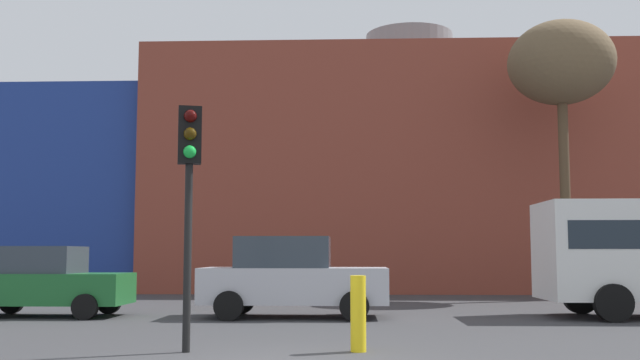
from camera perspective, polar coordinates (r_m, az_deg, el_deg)
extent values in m
cube|color=brown|center=(34.08, 7.01, -0.07)|extent=(21.80, 12.56, 9.64)
cube|color=navy|center=(36.17, -18.14, -1.25)|extent=(9.06, 11.30, 8.26)
cylinder|color=slate|center=(35.13, 6.89, 9.43)|extent=(4.00, 4.00, 2.00)
cube|color=#1E662D|center=(19.09, -20.27, -7.85)|extent=(3.86, 1.65, 0.74)
cube|color=#333D47|center=(19.16, -20.84, -5.76)|extent=(1.93, 1.47, 0.64)
cylinder|color=black|center=(19.48, -15.93, -9.02)|extent=(0.59, 0.20, 0.59)
cylinder|color=black|center=(17.88, -17.64, -9.29)|extent=(0.59, 0.20, 0.59)
cylinder|color=black|center=(20.38, -22.65, -8.64)|extent=(0.59, 0.20, 0.59)
cube|color=silver|center=(17.70, -1.97, -8.11)|extent=(4.38, 1.88, 0.83)
cube|color=#333D47|center=(17.71, -2.81, -5.57)|extent=(2.19, 1.67, 0.73)
cylinder|color=black|center=(18.63, 2.62, -9.27)|extent=(0.67, 0.23, 0.67)
cylinder|color=black|center=(16.72, 2.66, -9.67)|extent=(0.67, 0.23, 0.67)
cylinder|color=black|center=(18.83, -6.09, -9.20)|extent=(0.67, 0.23, 0.67)
cylinder|color=black|center=(16.94, -7.04, -9.59)|extent=(0.67, 0.23, 0.67)
cylinder|color=black|center=(19.89, 19.40, -8.48)|extent=(0.84, 0.28, 0.84)
cylinder|color=black|center=(17.66, 21.65, -8.79)|extent=(0.84, 0.28, 0.84)
cylinder|color=black|center=(11.63, -10.16, -5.85)|extent=(0.12, 0.12, 2.89)
cube|color=black|center=(11.77, -9.99, 3.41)|extent=(0.41, 0.32, 0.90)
sphere|color=#3C0605|center=(11.68, -9.95, 4.87)|extent=(0.20, 0.20, 0.20)
sphere|color=#3C2905|center=(11.64, -9.97, 3.52)|extent=(0.20, 0.20, 0.20)
sphere|color=green|center=(11.59, -10.00, 2.15)|extent=(0.20, 0.20, 0.20)
cylinder|color=brown|center=(25.73, 18.36, -1.03)|extent=(0.33, 0.33, 6.92)
ellipsoid|color=brown|center=(26.44, 18.06, 8.58)|extent=(3.53, 3.53, 2.82)
cylinder|color=yellow|center=(11.56, 2.96, -10.23)|extent=(0.24, 0.24, 1.16)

